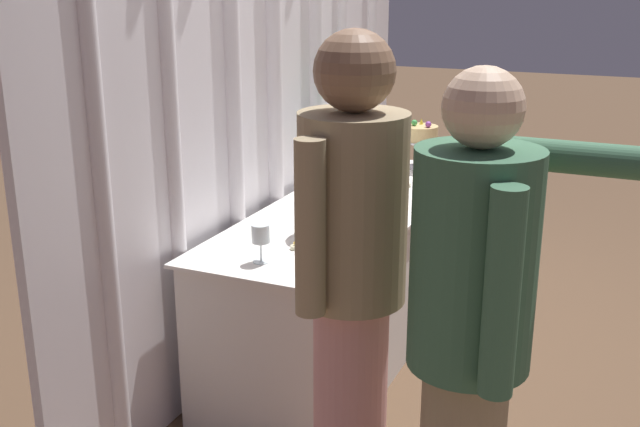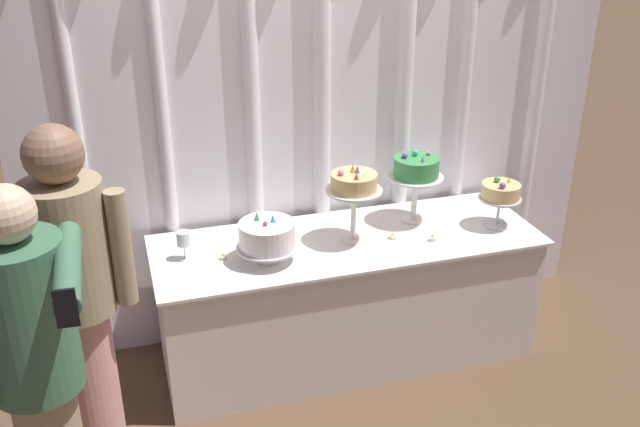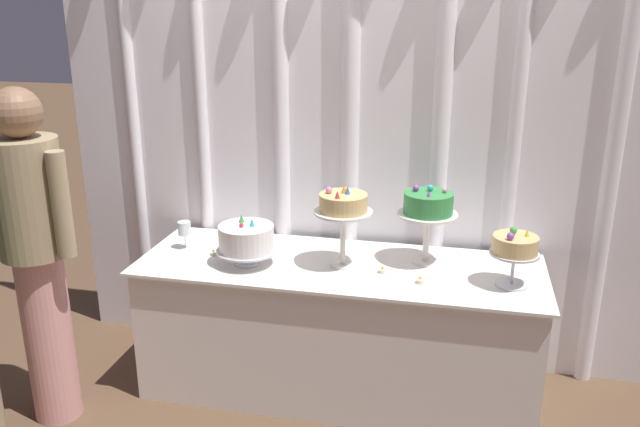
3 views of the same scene
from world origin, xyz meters
The scene contains 13 objects.
ground_plane centered at (0.00, 0.00, 0.00)m, with size 24.00×24.00×0.00m, color brown.
draped_curtain centered at (0.02, 0.51, 1.45)m, with size 3.33×0.16×2.78m.
cake_table centered at (0.00, 0.10, 0.36)m, with size 2.06×0.72×0.73m.
cake_display_leftmost centered at (-0.46, 0.00, 0.86)m, with size 0.31×0.31×0.25m.
cake_display_midleft centered at (0.02, 0.08, 1.04)m, with size 0.29×0.29×0.42m.
cake_display_midright centered at (0.43, 0.21, 1.03)m, with size 0.30×0.30×0.41m.
cake_display_rightmost centered at (0.84, 0.02, 0.92)m, with size 0.23×0.23×0.28m.
wine_glass centered at (-0.85, 0.13, 0.84)m, with size 0.07×0.07×0.15m.
tealight_far_left centered at (-0.67, 0.07, 0.74)m, with size 0.04×0.04×0.03m.
tealight_near_left centered at (0.23, 0.04, 0.74)m, with size 0.05×0.05×0.03m.
tealight_near_right centered at (0.42, -0.05, 0.74)m, with size 0.04×0.04×0.04m.
guest_man_pink_jacket centered at (-1.34, -0.44, 0.92)m, with size 0.47×0.38×1.65m.
guest_man_dark_suit centered at (-1.48, -0.83, 0.88)m, with size 0.44×0.63×1.59m.
Camera 1 is at (-3.28, -1.20, 1.78)m, focal length 42.88 mm.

